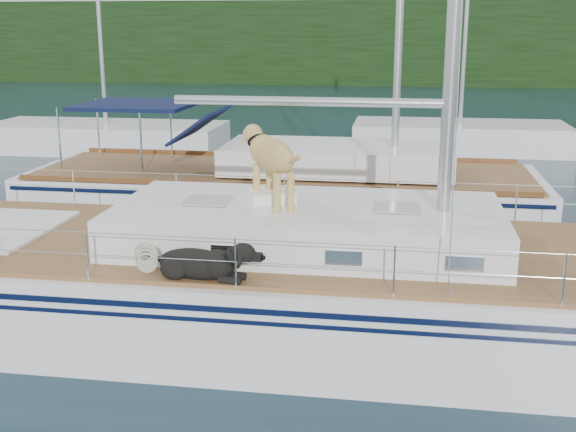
# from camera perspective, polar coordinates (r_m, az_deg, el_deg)

# --- Properties ---
(ground) EXTENTS (120.00, 120.00, 0.00)m
(ground) POSITION_cam_1_polar(r_m,az_deg,el_deg) (10.48, -2.91, -8.66)
(ground) COLOR black
(ground) RESTS_ON ground
(tree_line) EXTENTS (90.00, 3.00, 6.00)m
(tree_line) POSITION_cam_1_polar(r_m,az_deg,el_deg) (54.45, 7.05, 13.41)
(tree_line) COLOR black
(tree_line) RESTS_ON ground
(shore_bank) EXTENTS (92.00, 1.00, 1.20)m
(shore_bank) POSITION_cam_1_polar(r_m,az_deg,el_deg) (55.75, 7.02, 10.97)
(shore_bank) COLOR #595147
(shore_bank) RESTS_ON ground
(main_sailboat) EXTENTS (12.00, 3.80, 14.01)m
(main_sailboat) POSITION_cam_1_polar(r_m,az_deg,el_deg) (10.20, -2.45, -5.19)
(main_sailboat) COLOR white
(main_sailboat) RESTS_ON ground
(neighbor_sailboat) EXTENTS (11.00, 3.50, 13.30)m
(neighbor_sailboat) POSITION_cam_1_polar(r_m,az_deg,el_deg) (15.77, -0.06, 1.79)
(neighbor_sailboat) COLOR white
(neighbor_sailboat) RESTS_ON ground
(bg_boat_west) EXTENTS (8.00, 3.00, 11.65)m
(bg_boat_west) POSITION_cam_1_polar(r_m,az_deg,el_deg) (25.73, -14.12, 6.00)
(bg_boat_west) COLOR white
(bg_boat_west) RESTS_ON ground
(bg_boat_center) EXTENTS (7.20, 3.00, 11.65)m
(bg_boat_center) POSITION_cam_1_polar(r_m,az_deg,el_deg) (25.75, 13.38, 6.06)
(bg_boat_center) COLOR white
(bg_boat_center) RESTS_ON ground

